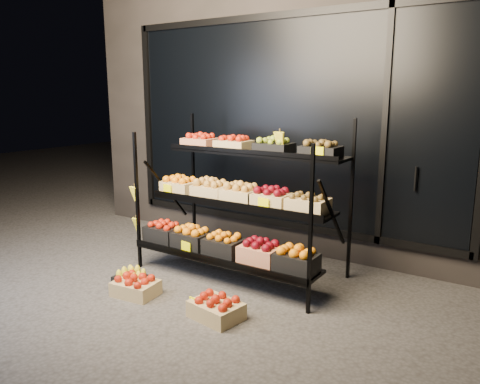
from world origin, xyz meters
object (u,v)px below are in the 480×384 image
Objects in this scene: display_rack at (236,202)px; floor_crate_midleft at (132,279)px; floor_crate_midright at (216,307)px; floor_crate_left at (136,286)px.

floor_crate_midleft is (-0.67, -0.87, -0.70)m from display_rack.
display_rack is 6.40× the size of floor_crate_midleft.
display_rack is at bearing 123.53° from floor_crate_midright.
display_rack is at bearing 52.31° from floor_crate_midleft.
floor_crate_midleft is 0.72× the size of floor_crate_midright.
floor_crate_midright is (1.09, -0.07, 0.02)m from floor_crate_midleft.
floor_crate_left is at bearing -117.22° from display_rack.
display_rack reaches higher than floor_crate_midleft.
floor_crate_midright is (0.42, -0.94, -0.69)m from display_rack.
floor_crate_left is at bearing -34.87° from floor_crate_midleft.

